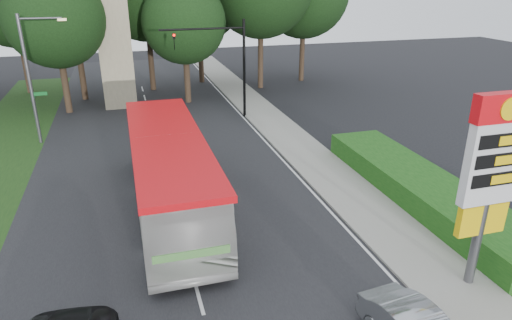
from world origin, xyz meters
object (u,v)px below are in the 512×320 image
object	(u,v)px
streetlight_signs	(32,74)
traffic_signal_mast	(226,56)
monument	(115,43)
gas_station_pylon	(492,167)
transit_bus	(170,174)

from	to	relation	value
streetlight_signs	traffic_signal_mast	bearing A→B (deg)	8.92
monument	gas_station_pylon	bearing A→B (deg)	-68.20
monument	transit_bus	world-z (taller)	monument
traffic_signal_mast	transit_bus	size ratio (longest dim) A/B	0.56
streetlight_signs	monument	xyz separation A→B (m)	(4.99, 7.99, 0.67)
transit_bus	monument	bearing A→B (deg)	95.38
gas_station_pylon	monument	size ratio (longest dim) A/B	0.68
traffic_signal_mast	transit_bus	distance (m)	15.06
traffic_signal_mast	monument	xyz separation A→B (m)	(-7.68, 6.00, 0.43)
monument	transit_bus	distance (m)	19.96
gas_station_pylon	traffic_signal_mast	xyz separation A→B (m)	(-3.52, 22.00, 0.22)
gas_station_pylon	streetlight_signs	world-z (taller)	streetlight_signs
gas_station_pylon	traffic_signal_mast	bearing A→B (deg)	99.09
gas_station_pylon	transit_bus	xyz separation A→B (m)	(-9.32, 8.41, -2.66)
gas_station_pylon	traffic_signal_mast	world-z (taller)	traffic_signal_mast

